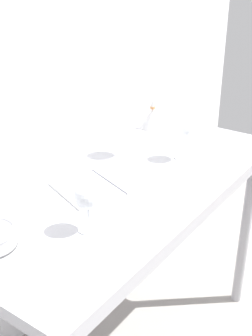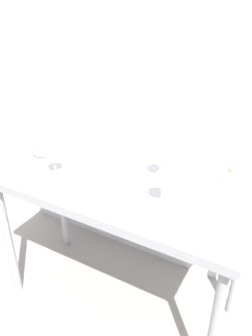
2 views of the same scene
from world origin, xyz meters
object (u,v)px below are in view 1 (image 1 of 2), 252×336
Objects in this scene: wine_glass_near_left at (87,197)px; open_notebook at (108,182)px; wine_glass_far_right at (123,127)px; tasting_sheet_upper at (203,146)px; wine_glass_near_right at (184,129)px; decanter_funnel at (152,118)px.

open_notebook is at bearing 26.70° from wine_glass_near_left.
wine_glass_far_right is at bearing 44.17° from open_notebook.
wine_glass_near_left reaches higher than tasting_sheet_upper.
open_notebook is at bearing 162.22° from wine_glass_near_right.
decanter_funnel is (0.34, 0.08, -0.07)m from wine_glass_far_right.
wine_glass_far_right is 0.28m from open_notebook.
decanter_funnel is at bearing 20.56° from wine_glass_near_left.
tasting_sheet_upper is (0.51, -0.12, -0.00)m from open_notebook.
wine_glass_near_left is 0.32m from open_notebook.
tasting_sheet_upper is at bearing -39.71° from wine_glass_far_right.
wine_glass_near_right is 0.38m from decanter_funnel.
tasting_sheet_upper is (0.78, 0.01, -0.11)m from wine_glass_near_left.
wine_glass_near_left is 1.08× the size of decanter_funnel.
tasting_sheet_upper is at bearing 1.08° from wine_glass_near_left.
wine_glass_near_right is at bearing 2.38° from wine_glass_near_left.
wine_glass_near_left is 0.62m from wine_glass_near_right.
open_notebook reaches higher than tasting_sheet_upper.
wine_glass_near_right is at bearing 1.88° from open_notebook.
wine_glass_far_right is 1.01× the size of wine_glass_near_right.
open_notebook is 0.61m from decanter_funnel.
wine_glass_near_left is 0.91× the size of wine_glass_near_right.
wine_glass_near_right is at bearing -145.35° from tasting_sheet_upper.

